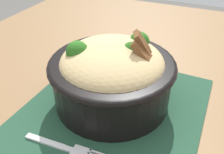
# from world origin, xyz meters

# --- Properties ---
(placemat) EXTENTS (0.40, 0.30, 0.00)m
(placemat) POSITION_xyz_m (-0.03, -0.02, 0.71)
(placemat) COLOR #1E422D
(placemat) RESTS_ON table
(bowl) EXTENTS (0.24, 0.24, 0.13)m
(bowl) POSITION_xyz_m (-0.08, -0.03, 0.77)
(bowl) COLOR black
(bowl) RESTS_ON placemat
(fork) EXTENTS (0.02, 0.13, 0.00)m
(fork) POSITION_xyz_m (0.04, -0.04, 0.71)
(fork) COLOR silver
(fork) RESTS_ON placemat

